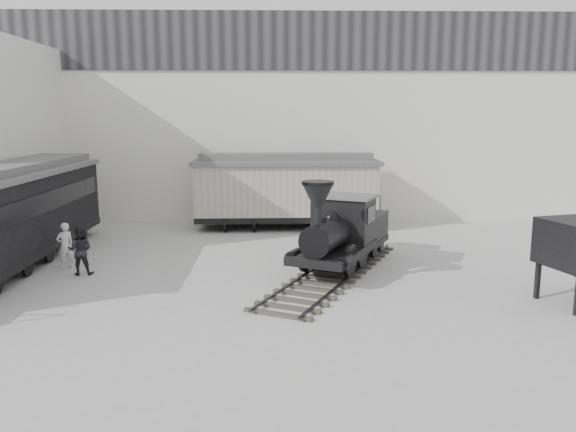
{
  "coord_description": "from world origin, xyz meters",
  "views": [
    {
      "loc": [
        0.02,
        -16.44,
        5.61
      ],
      "look_at": [
        0.51,
        3.94,
        2.0
      ],
      "focal_mm": 35.0,
      "sensor_mm": 36.0,
      "label": 1
    }
  ],
  "objects_px": {
    "visitor_a": "(65,245)",
    "visitor_b": "(80,250)",
    "boxcar": "(286,189)",
    "locomotive": "(340,236)",
    "passenger_coach": "(12,214)"
  },
  "relations": [
    {
      "from": "boxcar",
      "to": "visitor_a",
      "type": "bearing_deg",
      "value": -139.18
    },
    {
      "from": "locomotive",
      "to": "visitor_a",
      "type": "height_order",
      "value": "locomotive"
    },
    {
      "from": "locomotive",
      "to": "boxcar",
      "type": "bearing_deg",
      "value": 128.42
    },
    {
      "from": "locomotive",
      "to": "visitor_a",
      "type": "bearing_deg",
      "value": -157.43
    },
    {
      "from": "boxcar",
      "to": "visitor_b",
      "type": "relative_size",
      "value": 5.22
    },
    {
      "from": "locomotive",
      "to": "visitor_a",
      "type": "relative_size",
      "value": 5.63
    },
    {
      "from": "boxcar",
      "to": "visitor_b",
      "type": "xyz_separation_m",
      "value": [
        -7.56,
        -8.43,
        -1.11
      ]
    },
    {
      "from": "visitor_a",
      "to": "locomotive",
      "type": "bearing_deg",
      "value": 135.8
    },
    {
      "from": "boxcar",
      "to": "locomotive",
      "type": "bearing_deg",
      "value": -78.04
    },
    {
      "from": "locomotive",
      "to": "visitor_b",
      "type": "height_order",
      "value": "locomotive"
    },
    {
      "from": "boxcar",
      "to": "passenger_coach",
      "type": "xyz_separation_m",
      "value": [
        -10.46,
        -7.14,
        -0.02
      ]
    },
    {
      "from": "visitor_a",
      "to": "visitor_b",
      "type": "distance_m",
      "value": 1.26
    },
    {
      "from": "passenger_coach",
      "to": "visitor_a",
      "type": "distance_m",
      "value": 2.36
    },
    {
      "from": "passenger_coach",
      "to": "visitor_a",
      "type": "bearing_deg",
      "value": -10.12
    },
    {
      "from": "boxcar",
      "to": "visitor_a",
      "type": "height_order",
      "value": "boxcar"
    }
  ]
}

